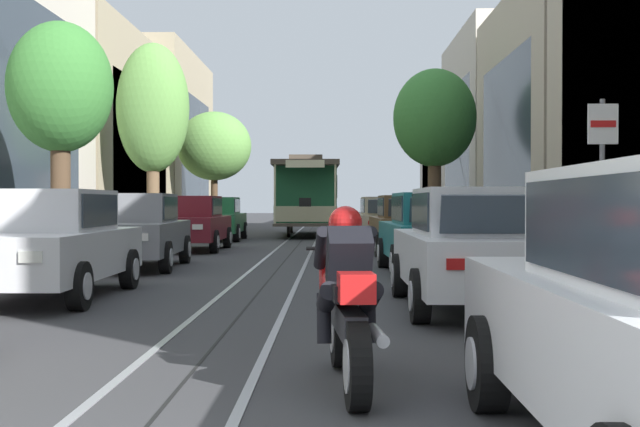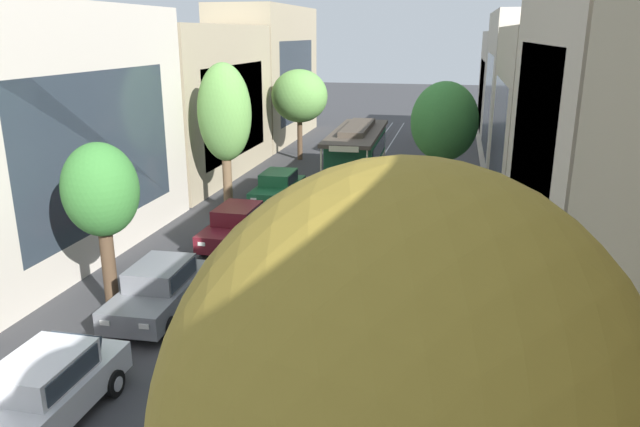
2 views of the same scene
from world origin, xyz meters
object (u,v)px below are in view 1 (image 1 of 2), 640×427
at_px(parked_car_white_second_left, 47,243).
at_px(parked_car_beige_fifth_right, 384,220).
at_px(motorcycle_with_rider, 347,302).
at_px(parked_car_grey_mid_left, 135,230).
at_px(parked_car_maroon_fourth_left, 191,223).
at_px(street_tree_kerb_left_mid, 153,110).
at_px(parked_car_teal_mid_right, 434,233).
at_px(cable_car_trolley, 306,196).
at_px(parked_car_white_second_right, 476,248).
at_px(parked_car_brown_fourth_right, 408,224).
at_px(parked_car_silver_sixth_right, 379,217).
at_px(street_sign_post, 602,182).
at_px(street_tree_kerb_right_second, 435,120).
at_px(parked_car_green_fifth_left, 217,219).
at_px(street_tree_kerb_left_fourth, 214,146).
at_px(pedestrian_on_right_pavement, 478,217).
at_px(street_tree_kerb_left_second, 60,91).

xyz_separation_m(parked_car_white_second_left, parked_car_beige_fifth_right, (5.91, 16.35, 0.00)).
bearing_deg(motorcycle_with_rider, parked_car_beige_fifth_right, 85.72).
bearing_deg(parked_car_grey_mid_left, parked_car_maroon_fourth_left, 89.18).
height_order(parked_car_maroon_fourth_left, street_tree_kerb_left_mid, street_tree_kerb_left_mid).
bearing_deg(parked_car_teal_mid_right, cable_car_trolley, 99.49).
xyz_separation_m(parked_car_maroon_fourth_left, motorcycle_with_rider, (4.24, -17.43, -0.15)).
bearing_deg(parked_car_white_second_right, parked_car_teal_mid_right, 88.78).
bearing_deg(street_tree_kerb_left_mid, parked_car_brown_fourth_right, -35.96).
height_order(parked_car_brown_fourth_right, parked_car_silver_sixth_right, same).
relative_size(parked_car_beige_fifth_right, street_sign_post, 1.67).
xyz_separation_m(parked_car_grey_mid_left, street_tree_kerb_right_second, (7.83, 11.91, 3.55)).
bearing_deg(parked_car_green_fifth_left, parked_car_beige_fifth_right, -15.69).
bearing_deg(parked_car_brown_fourth_right, cable_car_trolley, 103.96).
bearing_deg(parked_car_white_second_right, parked_car_grey_mid_left, 132.89).
bearing_deg(parked_car_green_fifth_left, parked_car_maroon_fourth_left, -88.55).
distance_m(parked_car_maroon_fourth_left, parked_car_silver_sixth_right, 11.99).
height_order(parked_car_grey_mid_left, street_tree_kerb_left_fourth, street_tree_kerb_left_fourth).
distance_m(parked_car_brown_fourth_right, motorcycle_with_rider, 16.05).
bearing_deg(parked_car_maroon_fourth_left, parked_car_teal_mid_right, -50.91).
xyz_separation_m(parked_car_white_second_right, street_tree_kerb_left_mid, (-8.10, 17.38, 3.78)).
bearing_deg(street_tree_kerb_left_mid, street_tree_kerb_right_second, 6.31).
relative_size(parked_car_beige_fifth_right, motorcycle_with_rider, 2.21).
xyz_separation_m(parked_car_teal_mid_right, parked_car_beige_fifth_right, (-0.23, 12.08, 0.00)).
height_order(parked_car_green_fifth_left, cable_car_trolley, cable_car_trolley).
bearing_deg(pedestrian_on_right_pavement, parked_car_green_fifth_left, 149.41).
bearing_deg(motorcycle_with_rider, parked_car_green_fifth_left, 100.51).
bearing_deg(parked_car_teal_mid_right, pedestrian_on_right_pavement, 74.53).
height_order(parked_car_green_fifth_left, pedestrian_on_right_pavement, pedestrian_on_right_pavement).
bearing_deg(cable_car_trolley, pedestrian_on_right_pavement, -61.37).
bearing_deg(cable_car_trolley, street_tree_kerb_left_mid, -126.84).
height_order(parked_car_brown_fourth_right, cable_car_trolley, cable_car_trolley).
height_order(parked_car_grey_mid_left, parked_car_green_fifth_left, same).
relative_size(parked_car_grey_mid_left, parked_car_teal_mid_right, 1.00).
relative_size(parked_car_beige_fifth_right, cable_car_trolley, 0.48).
height_order(parked_car_teal_mid_right, street_tree_kerb_right_second, street_tree_kerb_right_second).
bearing_deg(parked_car_grey_mid_left, street_sign_post, -44.89).
xyz_separation_m(parked_car_silver_sixth_right, street_tree_kerb_left_fourth, (-7.84, 6.56, 3.37)).
xyz_separation_m(parked_car_white_second_left, parked_car_teal_mid_right, (6.14, 4.27, 0.00)).
xyz_separation_m(parked_car_brown_fourth_right, street_sign_post, (1.21, -12.25, 0.84)).
bearing_deg(parked_car_grey_mid_left, cable_car_trolley, 80.13).
xyz_separation_m(parked_car_white_second_left, parked_car_silver_sixth_right, (6.06, 22.15, 0.00)).
distance_m(parked_car_white_second_left, motorcycle_with_rider, 7.06).
height_order(parked_car_teal_mid_right, parked_car_silver_sixth_right, same).
bearing_deg(parked_car_white_second_left, motorcycle_with_rider, -52.86).
bearing_deg(parked_car_brown_fourth_right, street_tree_kerb_right_second, 77.31).
relative_size(parked_car_white_second_left, street_tree_kerb_left_mid, 0.63).
relative_size(parked_car_brown_fourth_right, street_sign_post, 1.67).
bearing_deg(pedestrian_on_right_pavement, street_tree_kerb_left_fourth, 123.16).
bearing_deg(cable_car_trolley, street_tree_kerb_left_second, -104.51).
relative_size(street_tree_kerb_right_second, pedestrian_on_right_pavement, 3.65).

